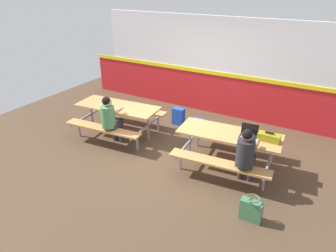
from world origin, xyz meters
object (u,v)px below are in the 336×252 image
object	(u,v)px
satchel_spare	(198,128)
picnic_table_right	(229,141)
student_further	(246,153)
toolbox_grey	(269,137)
student_nearer	(110,117)
backpack_dark	(179,116)
picnic_table_left	(118,112)
laptop_dark	(249,134)
tote_bag_bright	(251,210)

from	to	relation	value
satchel_spare	picnic_table_right	bearing A→B (deg)	-40.17
student_further	toolbox_grey	distance (m)	0.64
student_nearer	backpack_dark	bearing A→B (deg)	66.58
student_nearer	satchel_spare	world-z (taller)	student_nearer
picnic_table_left	backpack_dark	world-z (taller)	picnic_table_left
student_nearer	laptop_dark	xyz separation A→B (m)	(2.88, 0.59, 0.08)
backpack_dark	tote_bag_bright	size ratio (longest dim) A/B	1.02
laptop_dark	tote_bag_bright	bearing A→B (deg)	-69.36
picnic_table_left	satchel_spare	distance (m)	1.95
student_nearer	tote_bag_bright	world-z (taller)	student_nearer
picnic_table_left	student_further	distance (m)	3.29
student_further	satchel_spare	distance (m)	2.13
student_nearer	toolbox_grey	distance (m)	3.31
picnic_table_right	satchel_spare	distance (m)	1.42
student_nearer	laptop_dark	world-z (taller)	student_nearer
backpack_dark	student_nearer	bearing A→B (deg)	-113.42
student_nearer	satchel_spare	bearing A→B (deg)	43.52
tote_bag_bright	laptop_dark	bearing A→B (deg)	110.64
student_further	tote_bag_bright	bearing A→B (deg)	-63.65
satchel_spare	student_further	bearing A→B (deg)	-42.45
laptop_dark	picnic_table_right	bearing A→B (deg)	-168.80
picnic_table_left	backpack_dark	xyz separation A→B (m)	(0.99, 1.21, -0.36)
laptop_dark	tote_bag_bright	size ratio (longest dim) A/B	0.79
laptop_dark	backpack_dark	bearing A→B (deg)	151.28
laptop_dark	toolbox_grey	bearing A→B (deg)	-0.53
student_further	student_nearer	bearing A→B (deg)	-179.96
student_nearer	laptop_dark	distance (m)	2.94
student_nearer	backpack_dark	distance (m)	1.97
tote_bag_bright	satchel_spare	world-z (taller)	satchel_spare
student_further	tote_bag_bright	world-z (taller)	student_further
picnic_table_right	satchel_spare	world-z (taller)	picnic_table_right
student_further	picnic_table_left	bearing A→B (deg)	170.61
student_nearer	tote_bag_bright	bearing A→B (deg)	-12.60
toolbox_grey	student_nearer	bearing A→B (deg)	-169.84
student_further	laptop_dark	distance (m)	0.60
student_nearer	student_further	bearing A→B (deg)	0.04
backpack_dark	tote_bag_bright	bearing A→B (deg)	-43.64
tote_bag_bright	student_nearer	bearing A→B (deg)	167.40
student_nearer	laptop_dark	bearing A→B (deg)	11.52
student_nearer	backpack_dark	size ratio (longest dim) A/B	2.74
backpack_dark	satchel_spare	size ratio (longest dim) A/B	1.00
student_further	laptop_dark	world-z (taller)	student_further
student_nearer	student_further	size ratio (longest dim) A/B	1.00
student_nearer	tote_bag_bright	xyz separation A→B (m)	(3.39, -0.76, -0.51)
toolbox_grey	satchel_spare	bearing A→B (deg)	155.20
picnic_table_left	satchel_spare	world-z (taller)	picnic_table_left
picnic_table_left	student_nearer	world-z (taller)	student_nearer
student_nearer	laptop_dark	size ratio (longest dim) A/B	3.56
backpack_dark	tote_bag_bright	xyz separation A→B (m)	(2.63, -2.51, -0.02)
laptop_dark	backpack_dark	world-z (taller)	laptop_dark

